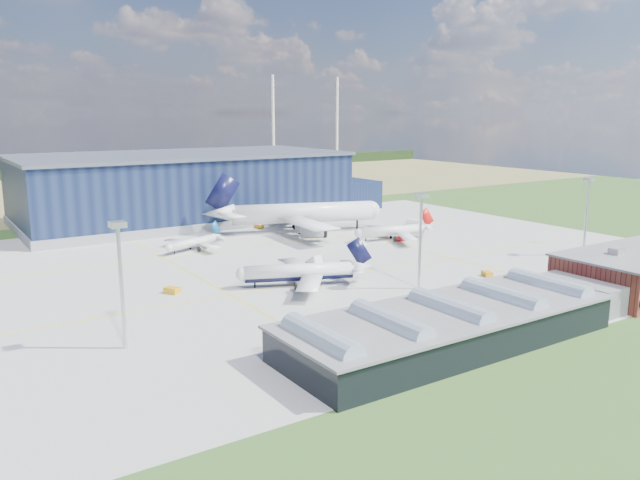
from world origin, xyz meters
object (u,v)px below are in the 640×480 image
(gse_cart_b, at_px, (292,223))
(light_mast_west, at_px, (120,265))
(gse_van_b, at_px, (414,222))
(gse_van_c, at_px, (623,265))
(gse_van_a, at_px, (307,271))
(gse_tug_c, at_px, (259,226))
(gse_tug_a, at_px, (172,290))
(gse_cart_a, at_px, (362,243))
(light_mast_east, at_px, (587,204))
(airliner_regional, at_px, (192,238))
(car_b, at_px, (624,270))
(airliner_widebody, at_px, (303,203))
(hangar, at_px, (190,190))
(gse_tug_b, at_px, (487,274))
(airstair, at_px, (314,269))
(light_mast_center, at_px, (421,225))
(airliner_red, at_px, (392,226))
(airliner_navy, at_px, (299,264))

(gse_cart_b, bearing_deg, light_mast_west, 169.46)
(gse_van_b, distance_m, gse_van_c, 81.31)
(gse_van_a, height_order, gse_tug_c, gse_van_a)
(gse_tug_a, bearing_deg, gse_cart_a, -14.10)
(light_mast_east, height_order, gse_van_a, light_mast_east)
(airliner_regional, bearing_deg, car_b, 112.57)
(light_mast_west, relative_size, gse_van_c, 4.60)
(airliner_widebody, distance_m, gse_van_c, 103.56)
(gse_van_a, xyz_separation_m, gse_van_b, (72.65, 40.12, -0.14))
(airliner_regional, xyz_separation_m, gse_cart_b, (48.56, 22.00, -3.24))
(hangar, distance_m, gse_van_b, 88.08)
(airliner_regional, height_order, gse_cart_b, airliner_regional)
(gse_tug_b, bearing_deg, gse_cart_a, 114.08)
(gse_cart_a, distance_m, airstair, 41.57)
(gse_tug_a, bearing_deg, gse_van_a, -35.14)
(light_mast_center, xyz_separation_m, airliner_widebody, (15.85, 77.64, -5.04))
(airliner_red, height_order, gse_cart_a, airliner_red)
(gse_tug_c, bearing_deg, gse_van_c, -76.09)
(light_mast_west, relative_size, airliner_red, 0.76)
(airliner_red, bearing_deg, gse_van_b, -134.69)
(gse_tug_a, height_order, gse_van_a, gse_van_a)
(airliner_red, height_order, airstair, airliner_red)
(light_mast_west, height_order, airliner_red, light_mast_west)
(gse_tug_c, bearing_deg, gse_cart_a, -85.31)
(gse_tug_a, xyz_separation_m, gse_cart_b, (70.43, 63.29, -0.17))
(light_mast_west, bearing_deg, gse_van_a, 24.89)
(airliner_navy, distance_m, gse_cart_a, 51.69)
(gse_cart_a, xyz_separation_m, gse_van_b, (37.52, 17.49, 0.58))
(gse_van_b, bearing_deg, light_mast_west, -178.80)
(airliner_widebody, bearing_deg, gse_van_a, -100.88)
(light_mast_west, bearing_deg, car_b, -8.11)
(airliner_red, relative_size, gse_tug_b, 10.22)
(airstair, bearing_deg, gse_cart_b, 68.84)
(airliner_red, bearing_deg, gse_tug_a, 24.68)
(gse_tug_c, relative_size, gse_cart_b, 1.22)
(airliner_red, height_order, gse_cart_b, airliner_red)
(airliner_red, distance_m, gse_cart_b, 45.41)
(gse_tug_a, height_order, gse_cart_b, gse_tug_a)
(light_mast_east, distance_m, gse_van_b, 67.31)
(gse_tug_b, relative_size, airstair, 0.52)
(gse_tug_a, height_order, gse_cart_a, gse_tug_a)
(gse_van_b, relative_size, gse_tug_c, 1.58)
(gse_tug_a, bearing_deg, hangar, 36.31)
(gse_cart_b, distance_m, airstair, 76.44)
(car_b, bearing_deg, gse_van_b, -18.30)
(light_mast_center, distance_m, gse_cart_a, 53.67)
(light_mast_east, bearing_deg, gse_tug_a, 166.06)
(light_mast_west, relative_size, airstair, 4.09)
(car_b, bearing_deg, airliner_red, 2.05)
(gse_van_b, bearing_deg, gse_tug_c, 126.35)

